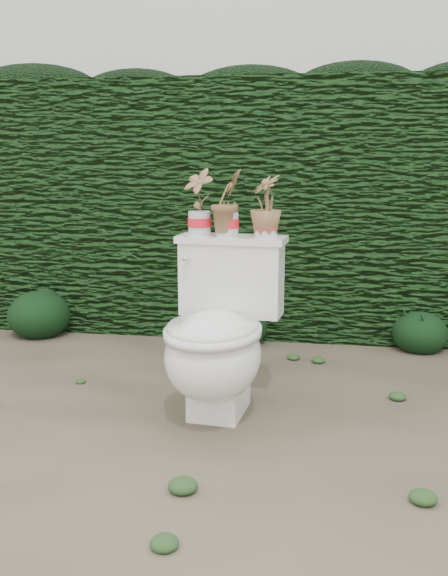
% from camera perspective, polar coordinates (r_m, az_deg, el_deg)
% --- Properties ---
extents(ground, '(60.00, 60.00, 0.00)m').
position_cam_1_polar(ground, '(3.02, -1.72, -10.47)').
color(ground, '#6F644C').
rests_on(ground, ground).
extents(hedge, '(8.00, 1.00, 1.60)m').
position_cam_1_polar(hedge, '(4.39, 2.14, 7.26)').
color(hedge, '#1B4216').
rests_on(hedge, ground).
extents(house_wall, '(8.00, 3.50, 4.00)m').
position_cam_1_polar(house_wall, '(8.79, 9.93, 17.14)').
color(house_wall, silver).
rests_on(house_wall, ground).
extents(toilet, '(0.52, 0.72, 0.78)m').
position_cam_1_polar(toilet, '(2.82, -0.53, -4.45)').
color(toilet, white).
rests_on(toilet, ground).
extents(potted_plant_left, '(0.19, 0.17, 0.29)m').
position_cam_1_polar(potted_plant_left, '(2.99, -2.20, 7.53)').
color(potted_plant_left, '#3C8027').
rests_on(potted_plant_left, toilet).
extents(potted_plant_center, '(0.20, 0.20, 0.29)m').
position_cam_1_polar(potted_plant_center, '(2.95, 0.28, 7.46)').
color(potted_plant_center, '#3C8027').
rests_on(potted_plant_center, toilet).
extents(potted_plant_right, '(0.20, 0.20, 0.26)m').
position_cam_1_polar(potted_plant_right, '(2.91, 3.76, 7.13)').
color(potted_plant_right, '#3C8027').
rests_on(potted_plant_right, toilet).
extents(liriope_clump_1, '(0.40, 0.40, 0.32)m').
position_cam_1_polar(liriope_clump_1, '(4.30, -16.13, -1.96)').
color(liriope_clump_1, black).
rests_on(liriope_clump_1, ground).
extents(liriope_clump_2, '(0.32, 0.32, 0.26)m').
position_cam_1_polar(liriope_clump_2, '(3.96, 1.54, -3.09)').
color(liriope_clump_2, black).
rests_on(liriope_clump_2, ground).
extents(liriope_clump_3, '(0.33, 0.33, 0.26)m').
position_cam_1_polar(liriope_clump_3, '(3.99, 17.04, -3.46)').
color(liriope_clump_3, black).
rests_on(liriope_clump_3, ground).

